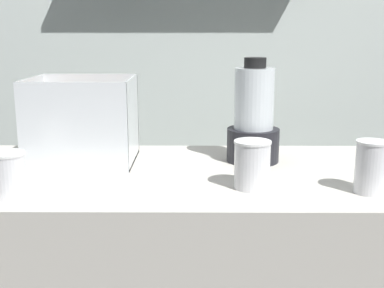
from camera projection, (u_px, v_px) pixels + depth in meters
back_wall_unit at (193, 37)px, 2.06m from camera, size 2.60×0.24×2.50m
carrot_display_bin at (83, 135)px, 1.49m from camera, size 0.30×0.26×0.25m
blender_pitcher at (254, 121)px, 1.48m from camera, size 0.16×0.16×0.31m
juice_cup_beet_far_left at (8, 178)px, 1.18m from camera, size 0.09×0.09×0.11m
juice_cup_orange_left at (252, 167)px, 1.24m from camera, size 0.09×0.09×0.12m
juice_cup_beet_middle at (371, 171)px, 1.21m from camera, size 0.08×0.08×0.13m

